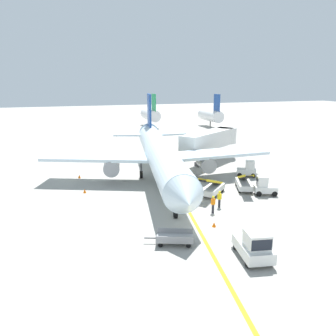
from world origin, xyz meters
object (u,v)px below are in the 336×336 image
at_px(airliner, 160,154).
at_px(baggage_cart_loaded, 175,238).
at_px(jet_bridge, 213,139).
at_px(belt_loader_forward_hold, 212,188).
at_px(ground_crew_marshaller, 219,199).
at_px(baggage_tug_by_cargo_door, 248,170).
at_px(safety_cone_wingtip_left, 85,191).
at_px(baggage_tug_near_wing, 264,187).
at_px(safety_cone_nose_left, 214,224).
at_px(ground_crew_wing_walker, 213,204).
at_px(pushback_tug, 254,246).
at_px(safety_cone_wingtip_right, 79,176).
at_px(safety_cone_nose_right, 207,172).
at_px(belt_loader_aft_hold, 244,183).

bearing_deg(airliner, baggage_cart_loaded, -103.32).
xyz_separation_m(jet_bridge, belt_loader_forward_hold, (-6.76, -14.02, -2.77)).
xyz_separation_m(jet_bridge, ground_crew_marshaller, (-7.80, -17.74, -2.63)).
relative_size(baggage_tug_by_cargo_door, safety_cone_wingtip_left, 6.20).
distance_m(airliner, safety_cone_wingtip_left, 10.02).
height_order(baggage_tug_by_cargo_door, baggage_cart_loaded, baggage_tug_by_cargo_door).
xyz_separation_m(jet_bridge, baggage_tug_near_wing, (-1.43, -15.83, -2.62)).
xyz_separation_m(baggage_tug_by_cargo_door, safety_cone_wingtip_left, (-20.66, -0.15, -0.71)).
xyz_separation_m(airliner, safety_cone_nose_left, (0.31, -14.67, -3.20)).
distance_m(jet_bridge, baggage_tug_by_cargo_door, 9.24).
xyz_separation_m(baggage_tug_near_wing, baggage_cart_loaded, (-13.10, -7.75, -0.46)).
height_order(airliner, safety_cone_wingtip_left, airliner).
height_order(ground_crew_wing_walker, safety_cone_wingtip_left, ground_crew_wing_walker).
bearing_deg(pushback_tug, baggage_tug_near_wing, 53.42).
bearing_deg(ground_crew_wing_walker, baggage_tug_by_cargo_door, 45.72).
bearing_deg(ground_crew_marshaller, baggage_cart_loaded, -139.03).
bearing_deg(ground_crew_marshaller, safety_cone_wingtip_left, 144.16).
height_order(safety_cone_wingtip_left, safety_cone_wingtip_right, same).
xyz_separation_m(pushback_tug, safety_cone_nose_right, (6.53, 21.79, -0.77)).
bearing_deg(baggage_cart_loaded, safety_cone_nose_left, 23.59).
relative_size(belt_loader_aft_hold, baggage_cart_loaded, 1.35).
bearing_deg(safety_cone_wingtip_right, baggage_cart_loaded, -75.27).
relative_size(pushback_tug, safety_cone_nose_left, 8.85).
bearing_deg(safety_cone_wingtip_left, safety_cone_nose_left, -52.98).
relative_size(jet_bridge, safety_cone_wingtip_left, 27.04).
relative_size(pushback_tug, safety_cone_nose_right, 8.85).
height_order(safety_cone_nose_left, safety_cone_nose_right, same).
bearing_deg(belt_loader_forward_hold, jet_bridge, 64.26).
bearing_deg(ground_crew_marshaller, belt_loader_aft_hold, 38.76).
bearing_deg(baggage_tug_near_wing, baggage_tug_by_cargo_door, 72.79).
xyz_separation_m(pushback_tug, baggage_tug_by_cargo_door, (10.80, 18.63, -0.07)).
relative_size(baggage_cart_loaded, ground_crew_wing_walker, 2.23).
bearing_deg(ground_crew_wing_walker, airliner, 97.66).
height_order(baggage_cart_loaded, safety_cone_nose_right, baggage_cart_loaded).
bearing_deg(pushback_tug, safety_cone_nose_right, 73.31).
distance_m(airliner, safety_cone_nose_left, 15.02).
xyz_separation_m(safety_cone_nose_left, safety_cone_nose_right, (6.78, 16.06, 0.00)).
distance_m(belt_loader_forward_hold, safety_cone_nose_left, 8.50).
bearing_deg(baggage_tug_by_cargo_door, belt_loader_forward_hold, -145.33).
distance_m(airliner, belt_loader_forward_hold, 8.39).
height_order(baggage_tug_near_wing, safety_cone_nose_right, baggage_tug_near_wing).
height_order(ground_crew_marshaller, ground_crew_wing_walker, same).
bearing_deg(ground_crew_wing_walker, safety_cone_wingtip_left, 137.81).
height_order(jet_bridge, safety_cone_nose_right, jet_bridge).
bearing_deg(pushback_tug, ground_crew_marshaller, 76.94).
xyz_separation_m(jet_bridge, safety_cone_nose_left, (-10.31, -21.73, -3.32)).
distance_m(pushback_tug, safety_cone_nose_left, 5.78).
xyz_separation_m(jet_bridge, pushback_tug, (-10.06, -27.46, -2.55)).
xyz_separation_m(baggage_tug_by_cargo_door, ground_crew_wing_walker, (-9.77, -10.02, -0.02)).
relative_size(belt_loader_forward_hold, safety_cone_nose_left, 10.20).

